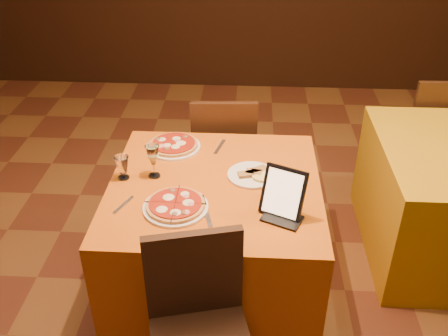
# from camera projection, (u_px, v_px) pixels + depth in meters

# --- Properties ---
(main_table) EXTENTS (1.10, 1.10, 0.75)m
(main_table) POSITION_uv_depth(u_px,v_px,m) (215.00, 239.00, 2.80)
(main_table) COLOR #C0570C
(main_table) RESTS_ON floor
(chair_main_far) EXTENTS (0.51, 0.51, 0.91)m
(chair_main_far) POSITION_uv_depth(u_px,v_px,m) (224.00, 151.00, 3.46)
(chair_main_far) COLOR black
(chair_main_far) RESTS_ON floor
(chair_side_far) EXTENTS (0.42, 0.42, 0.91)m
(chair_side_far) POSITION_uv_depth(u_px,v_px,m) (427.00, 129.00, 3.74)
(chair_side_far) COLOR black
(chair_side_far) RESTS_ON floor
(pizza_near) EXTENTS (0.32, 0.32, 0.03)m
(pizza_near) POSITION_uv_depth(u_px,v_px,m) (176.00, 206.00, 2.41)
(pizza_near) COLOR white
(pizza_near) RESTS_ON main_table
(pizza_far) EXTENTS (0.31, 0.31, 0.03)m
(pizza_far) POSITION_uv_depth(u_px,v_px,m) (174.00, 146.00, 2.90)
(pizza_far) COLOR white
(pizza_far) RESTS_ON main_table
(cutlet_dish) EXTENTS (0.26, 0.26, 0.03)m
(cutlet_dish) POSITION_uv_depth(u_px,v_px,m) (252.00, 174.00, 2.65)
(cutlet_dish) COLOR white
(cutlet_dish) RESTS_ON main_table
(wine_glass) EXTENTS (0.08, 0.08, 0.19)m
(wine_glass) POSITION_uv_depth(u_px,v_px,m) (153.00, 161.00, 2.60)
(wine_glass) COLOR #D5D279
(wine_glass) RESTS_ON main_table
(water_glass) EXTENTS (0.09, 0.09, 0.13)m
(water_glass) POSITION_uv_depth(u_px,v_px,m) (123.00, 168.00, 2.60)
(water_glass) COLOR silver
(water_glass) RESTS_ON main_table
(tablet) EXTENTS (0.23, 0.18, 0.24)m
(tablet) POSITION_uv_depth(u_px,v_px,m) (283.00, 193.00, 2.32)
(tablet) COLOR black
(tablet) RESTS_ON main_table
(knife) EXTENTS (0.08, 0.24, 0.01)m
(knife) POSITION_uv_depth(u_px,v_px,m) (206.00, 212.00, 2.38)
(knife) COLOR silver
(knife) RESTS_ON main_table
(fork_near) EXTENTS (0.08, 0.15, 0.01)m
(fork_near) POSITION_uv_depth(u_px,v_px,m) (124.00, 205.00, 2.43)
(fork_near) COLOR #A5A6AC
(fork_near) RESTS_ON main_table
(fork_far) EXTENTS (0.06, 0.17, 0.01)m
(fork_far) POSITION_uv_depth(u_px,v_px,m) (220.00, 147.00, 2.91)
(fork_far) COLOR #B5B6BC
(fork_far) RESTS_ON main_table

